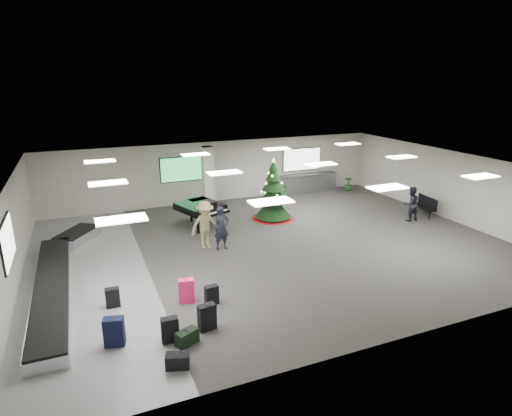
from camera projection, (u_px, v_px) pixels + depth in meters
name	position (u px, v px, depth m)	size (l,w,h in m)	color
ground	(274.00, 245.00, 17.04)	(18.00, 18.00, 0.00)	#33312E
room_envelope	(259.00, 186.00, 16.80)	(18.02, 14.02, 3.21)	#BBB7AB
baggage_carousel	(58.00, 275.00, 14.00)	(2.28, 9.71, 0.43)	silver
service_counter	(304.00, 183.00, 24.58)	(4.05, 0.65, 1.08)	silver
suitcase_0	(170.00, 330.00, 10.79)	(0.45, 0.27, 0.69)	black
suitcase_1	(207.00, 317.00, 11.32)	(0.49, 0.30, 0.74)	black
pink_suitcase	(186.00, 291.00, 12.70)	(0.51, 0.34, 0.75)	#F72066
suitcase_3	(212.00, 295.00, 12.59)	(0.41, 0.25, 0.61)	black
navy_suitcase	(114.00, 332.00, 10.63)	(0.55, 0.40, 0.78)	black
green_duffel	(187.00, 337.00, 10.73)	(0.64, 0.50, 0.40)	black
suitcase_8	(113.00, 298.00, 12.44)	(0.41, 0.25, 0.61)	black
black_duffel	(178.00, 361.00, 9.86)	(0.61, 0.45, 0.37)	black
christmas_tree	(273.00, 198.00, 20.01)	(2.03, 2.03, 2.90)	#660910
grand_piano	(201.00, 208.00, 19.01)	(2.21, 2.52, 1.21)	black
bench	(425.00, 205.00, 20.59)	(0.74, 1.53, 0.93)	black
traveler_a	(222.00, 228.00, 16.46)	(0.63, 0.41, 1.72)	black
traveler_b	(205.00, 225.00, 16.56)	(1.22, 0.70, 1.89)	#9B8F5F
traveler_bench	(411.00, 204.00, 19.74)	(0.79, 0.61, 1.62)	black
potted_plant_left	(283.00, 192.00, 23.13)	(0.47, 0.38, 0.86)	#143F18
potted_plant_right	(348.00, 184.00, 25.06)	(0.45, 0.45, 0.81)	#143F18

